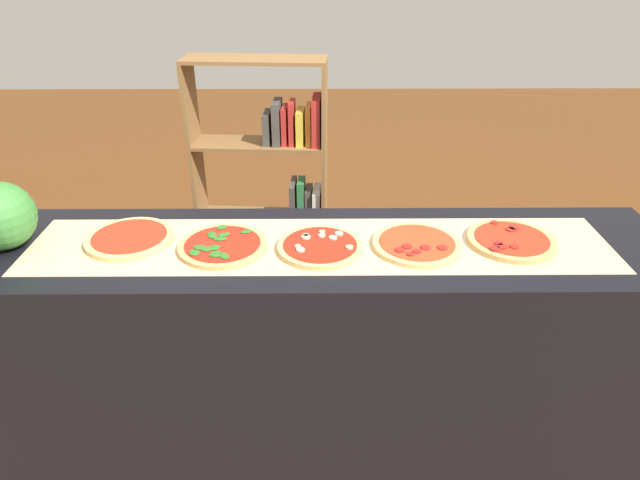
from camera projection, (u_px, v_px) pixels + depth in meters
name	position (u px, v px, depth m)	size (l,w,h in m)	color
ground_plane	(320.00, 432.00, 2.36)	(12.00, 12.00, 0.00)	brown
counter	(320.00, 348.00, 2.14)	(2.45, 0.59, 0.91)	black
parchment_paper	(320.00, 245.00, 1.92)	(2.00, 0.40, 0.00)	tan
pizza_plain_0	(130.00, 238.00, 1.94)	(0.30, 0.30, 0.02)	#DBB26B
pizza_spinach_1	(222.00, 245.00, 1.90)	(0.30, 0.30, 0.02)	tan
pizza_mushroom_2	(320.00, 247.00, 1.89)	(0.29, 0.29, 0.03)	#DBB26B
pizza_pepperoni_3	(417.00, 244.00, 1.90)	(0.30, 0.30, 0.02)	#DBB26B
pizza_pepperoni_4	(511.00, 240.00, 1.93)	(0.30, 0.30, 0.02)	tan
bookshelf	(277.00, 182.00, 3.05)	(0.73, 0.28, 1.32)	brown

